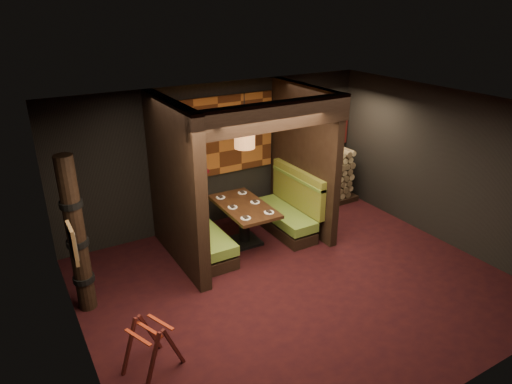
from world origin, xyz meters
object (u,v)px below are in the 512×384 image
at_px(pendant_lamp, 245,135).
at_px(totem_column, 77,237).
at_px(booth_bench_right, 288,212).
at_px(booth_bench_left, 200,235).
at_px(luggage_rack, 151,345).
at_px(firewood_stack, 321,178).
at_px(dining_table, 244,216).

height_order(pendant_lamp, totem_column, pendant_lamp).
bearing_deg(booth_bench_right, pendant_lamp, -175.73).
relative_size(booth_bench_left, luggage_rack, 1.99).
bearing_deg(pendant_lamp, booth_bench_right, 4.27).
relative_size(booth_bench_right, luggage_rack, 1.99).
xyz_separation_m(totem_column, firewood_stack, (5.33, 1.25, -0.57)).
distance_m(booth_bench_left, totem_column, 2.30).
xyz_separation_m(booth_bench_left, totem_column, (-2.09, -0.55, 0.79)).
distance_m(booth_bench_left, luggage_rack, 2.79).
xyz_separation_m(booth_bench_right, luggage_rack, (-3.54, -2.25, -0.03)).
bearing_deg(dining_table, luggage_rack, -138.77).
bearing_deg(pendant_lamp, booth_bench_left, 175.24).
distance_m(dining_table, luggage_rack, 3.39).
relative_size(booth_bench_right, dining_table, 1.06).
bearing_deg(luggage_rack, booth_bench_left, 53.80).
distance_m(booth_bench_right, firewood_stack, 1.54).
distance_m(booth_bench_left, booth_bench_right, 1.89).
height_order(booth_bench_right, luggage_rack, booth_bench_right).
relative_size(dining_table, luggage_rack, 1.87).
height_order(dining_table, pendant_lamp, pendant_lamp).
bearing_deg(dining_table, pendant_lamp, -90.00).
bearing_deg(luggage_rack, booth_bench_right, 32.47).
distance_m(booth_bench_right, pendant_lamp, 1.99).
relative_size(booth_bench_left, firewood_stack, 0.92).
bearing_deg(dining_table, booth_bench_left, 178.43).
bearing_deg(totem_column, firewood_stack, 13.19).
bearing_deg(firewood_stack, luggage_rack, -148.89).
height_order(booth_bench_left, totem_column, totem_column).
relative_size(luggage_rack, totem_column, 0.34).
bearing_deg(totem_column, booth_bench_left, 14.75).
xyz_separation_m(luggage_rack, firewood_stack, (4.90, 2.95, 0.24)).
bearing_deg(booth_bench_right, firewood_stack, 27.35).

